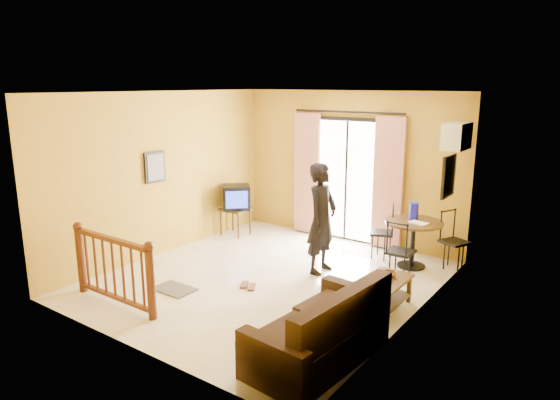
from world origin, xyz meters
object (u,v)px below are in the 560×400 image
Objects in this scene: television at (236,197)px; standing_person at (322,219)px; dining_table at (413,231)px; coffee_table at (383,290)px; sofa at (322,334)px.

standing_person reaches higher than television.
dining_table is (3.44, 0.34, -0.16)m from television.
coffee_table is 1.65m from standing_person.
sofa is (0.01, -1.57, 0.05)m from coffee_table.
dining_table is 0.53× the size of standing_person.
dining_table reaches higher than coffee_table.
standing_person reaches higher than sofa.
dining_table is 1.01× the size of coffee_table.
standing_person is (-1.10, -1.04, 0.26)m from dining_table.
dining_table is 3.33m from sofa.
dining_table is 1.53m from standing_person.
television is at bearing 159.52° from coffee_table.
television is 0.40× the size of standing_person.
television is at bearing 71.79° from standing_person.
sofa is (3.72, -2.96, -0.45)m from television.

